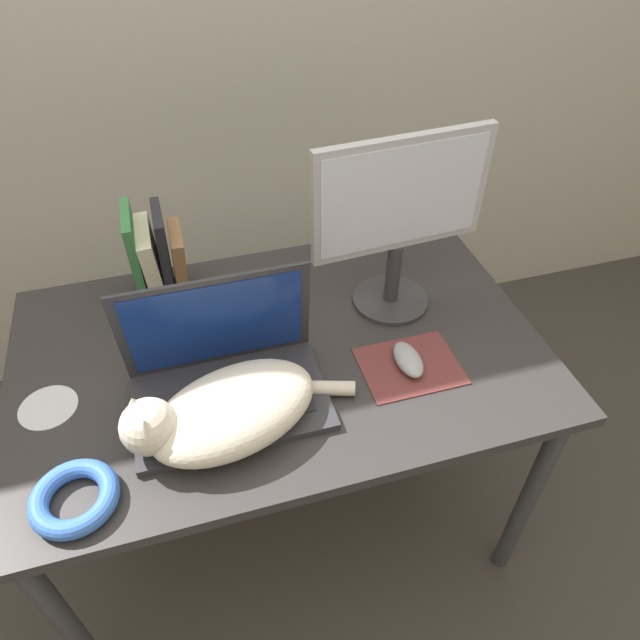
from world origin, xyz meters
TOP-DOWN VIEW (x-y plane):
  - ground_plane at (0.00, 0.00)m, footprint 12.00×12.00m
  - desk at (0.00, 0.38)m, footprint 1.20×0.76m
  - laptop at (-0.13, 0.28)m, footprint 0.40×0.25m
  - cat at (-0.15, 0.19)m, footprint 0.47×0.30m
  - external_monitor at (0.31, 0.47)m, footprint 0.41×0.19m
  - mousepad at (0.27, 0.25)m, footprint 0.22×0.17m
  - computer_mouse at (0.26, 0.25)m, footprint 0.06×0.11m
  - book_row at (-0.24, 0.65)m, footprint 0.12×0.16m
  - cable_coil at (-0.44, 0.10)m, footprint 0.16×0.16m
  - cd_disc at (-0.50, 0.35)m, footprint 0.12×0.12m

SIDE VIEW (x-z plane):
  - ground_plane at x=0.00m, z-range 0.00..0.00m
  - desk at x=0.00m, z-range 0.28..1.00m
  - cd_disc at x=-0.50m, z-range 0.72..0.72m
  - mousepad at x=0.27m, z-range 0.72..0.72m
  - cable_coil at x=-0.44m, z-range 0.72..0.76m
  - computer_mouse at x=0.26m, z-range 0.72..0.76m
  - laptop at x=-0.13m, z-range 0.64..0.90m
  - cat at x=-0.15m, z-range 0.71..0.85m
  - book_row at x=-0.24m, z-range 0.70..0.95m
  - external_monitor at x=0.31m, z-range 0.75..1.19m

